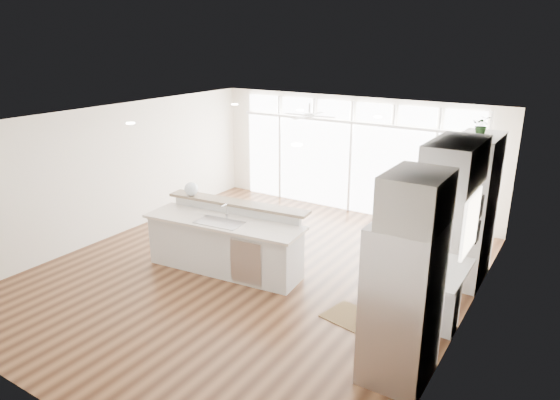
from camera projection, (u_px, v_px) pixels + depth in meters
The scene contains 24 objects.
floor at pixel (254, 273), 8.86m from camera, with size 7.00×8.00×0.02m, color #402413.
ceiling at pixel (252, 120), 8.01m from camera, with size 7.00×8.00×0.02m, color silver.
wall_back at pixel (352, 155), 11.63m from camera, with size 7.00×0.04×2.70m, color white.
wall_front at pixel (32, 301), 5.23m from camera, with size 7.00×0.04×2.70m, color white.
wall_left at pixel (114, 171), 10.22m from camera, with size 0.04×8.00×2.70m, color white.
wall_right at pixel (467, 244), 6.64m from camera, with size 0.04×8.00×2.70m, color white.
glass_wall at pixel (351, 168), 11.68m from camera, with size 5.80×0.06×2.08m, color white.
transom_row at pixel (353, 111), 11.26m from camera, with size 5.90×0.06×0.40m, color white.
desk_window at pixel (471, 223), 6.84m from camera, with size 0.04×0.85×0.85m, color silver.
ceiling_fan at pixel (309, 111), 10.57m from camera, with size 1.16×1.16×0.32m, color white.
recessed_lights at pixel (259, 120), 8.17m from camera, with size 3.40×3.00×0.02m, color white.
oven_cabinet at pixel (471, 209), 8.29m from camera, with size 0.64×1.20×2.50m, color silver.
desk_nook at pixel (438, 292), 7.38m from camera, with size 0.72×1.30×0.76m, color silver.
upper_cabinets at pixel (456, 164), 6.74m from camera, with size 0.64×1.30×0.64m, color silver.
refrigerator at pixel (402, 303), 5.87m from camera, with size 0.76×0.90×2.00m, color #B4B3B8.
fridge_cabinet at pixel (417, 199), 5.43m from camera, with size 0.64×0.90×0.60m, color silver.
framed_photos at pixel (479, 220), 7.39m from camera, with size 0.06×0.22×0.80m, color black.
kitchen_island at pixel (224, 240), 8.76m from camera, with size 2.90×1.09×1.15m, color silver.
rug at pixel (355, 318), 7.39m from camera, with size 0.89×0.64×0.01m, color #3A2712.
office_chair at pixel (381, 286), 7.33m from camera, with size 0.52×0.48×1.00m, color black.
fishbowl at pixel (191, 189), 9.28m from camera, with size 0.26×0.26×0.26m, color silver.
monitor at pixel (436, 257), 7.24m from camera, with size 0.07×0.42×0.35m, color black.
keyboard at pixel (424, 265), 7.38m from camera, with size 0.12×0.31×0.02m, color silver.
potted_plant at pixel (482, 127), 7.86m from camera, with size 0.28×0.31×0.24m, color #2C5624.
Camera 1 is at (4.69, -6.51, 3.99)m, focal length 32.00 mm.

